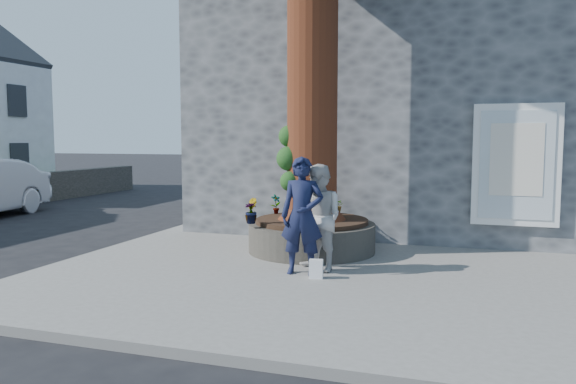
% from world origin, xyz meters
% --- Properties ---
extents(ground, '(120.00, 120.00, 0.00)m').
position_xyz_m(ground, '(0.00, 0.00, 0.00)').
color(ground, black).
rests_on(ground, ground).
extents(pavement, '(9.00, 8.00, 0.12)m').
position_xyz_m(pavement, '(1.50, 1.00, 0.06)').
color(pavement, slate).
rests_on(pavement, ground).
extents(yellow_line, '(0.10, 30.00, 0.01)m').
position_xyz_m(yellow_line, '(-3.05, 1.00, 0.00)').
color(yellow_line, yellow).
rests_on(yellow_line, ground).
extents(stone_shop, '(10.30, 8.30, 6.30)m').
position_xyz_m(stone_shop, '(2.50, 7.20, 3.16)').
color(stone_shop, '#47494C').
rests_on(stone_shop, ground).
extents(planter, '(2.30, 2.30, 0.60)m').
position_xyz_m(planter, '(0.80, 2.00, 0.41)').
color(planter, black).
rests_on(planter, pavement).
extents(man, '(0.70, 0.50, 1.79)m').
position_xyz_m(man, '(1.12, 0.32, 1.01)').
color(man, '#131834').
rests_on(man, pavement).
extents(woman, '(1.02, 0.98, 1.67)m').
position_xyz_m(woman, '(1.31, 0.59, 0.95)').
color(woman, beige).
rests_on(woman, pavement).
extents(shopping_bag, '(0.22, 0.15, 0.28)m').
position_xyz_m(shopping_bag, '(1.40, 0.11, 0.26)').
color(shopping_bag, white).
rests_on(shopping_bag, pavement).
extents(plant_a, '(0.23, 0.24, 0.38)m').
position_xyz_m(plant_a, '(-0.05, 2.44, 0.91)').
color(plant_a, gray).
rests_on(plant_a, planter).
extents(plant_b, '(0.32, 0.32, 0.44)m').
position_xyz_m(plant_b, '(-0.05, 1.15, 0.94)').
color(plant_b, gray).
rests_on(plant_b, planter).
extents(plant_c, '(0.27, 0.27, 0.36)m').
position_xyz_m(plant_c, '(-0.05, 1.15, 0.90)').
color(plant_c, gray).
rests_on(plant_c, planter).
extents(plant_d, '(0.39, 0.39, 0.33)m').
position_xyz_m(plant_d, '(1.08, 2.85, 0.88)').
color(plant_d, gray).
rests_on(plant_d, planter).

